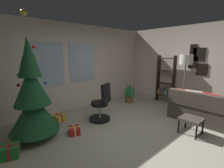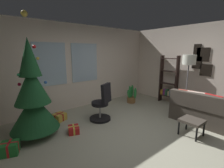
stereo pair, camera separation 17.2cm
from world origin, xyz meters
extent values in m
cube|color=#A5A38D|center=(0.00, 0.00, -0.05)|extent=(5.48, 5.12, 0.10)
cube|color=silver|center=(0.00, 2.61, 1.31)|extent=(5.48, 0.10, 2.61)
cube|color=silver|center=(-0.96, 2.55, 1.44)|extent=(0.90, 0.03, 1.20)
cube|color=silver|center=(0.14, 2.55, 1.44)|extent=(0.90, 0.03, 1.20)
cube|color=silver|center=(2.79, 0.00, 1.31)|extent=(0.10, 5.12, 2.61)
cube|color=black|center=(2.73, 0.21, 1.83)|extent=(0.02, 0.21, 0.37)
cube|color=black|center=(2.73, 0.18, 1.45)|extent=(0.02, 0.28, 0.37)
cube|color=black|center=(2.73, 0.03, 1.70)|extent=(0.02, 0.37, 0.41)
cube|color=black|center=(2.73, -0.10, 1.25)|extent=(0.02, 0.32, 0.36)
cube|color=#413A32|center=(1.82, -0.65, 0.22)|extent=(0.90, 1.79, 0.44)
cube|color=#413A32|center=(1.48, -0.67, 0.62)|extent=(0.28, 1.76, 0.37)
cube|color=#413A32|center=(1.78, 0.15, 0.54)|extent=(0.83, 0.18, 0.20)
cube|color=red|center=(1.61, -0.74, 0.61)|extent=(0.26, 0.43, 0.42)
cube|color=beige|center=(1.59, -0.36, 0.61)|extent=(0.24, 0.43, 0.41)
cube|color=#9E4033|center=(1.58, -0.13, 0.61)|extent=(0.27, 0.43, 0.42)
cube|color=#413A32|center=(0.91, -0.61, 0.33)|extent=(0.41, 0.44, 0.06)
cylinder|color=black|center=(0.73, -0.80, 0.15)|extent=(0.04, 0.04, 0.30)
cylinder|color=black|center=(1.09, -0.80, 0.15)|extent=(0.04, 0.04, 0.30)
cylinder|color=black|center=(0.73, -0.43, 0.15)|extent=(0.04, 0.04, 0.30)
cylinder|color=black|center=(1.09, -0.43, 0.15)|extent=(0.04, 0.04, 0.30)
cylinder|color=#4C331E|center=(-1.70, 1.50, 0.08)|extent=(0.12, 0.12, 0.16)
cone|color=#194D27|center=(-1.70, 1.50, 0.55)|extent=(0.99, 0.99, 0.77)
cone|color=#194D27|center=(-1.70, 1.50, 1.12)|extent=(0.71, 0.71, 0.77)
cone|color=#194D27|center=(-1.70, 1.50, 1.69)|extent=(0.43, 0.43, 0.77)
sphere|color=red|center=(-1.58, 1.50, 1.88)|extent=(0.07, 0.07, 0.07)
sphere|color=gold|center=(-1.54, 1.50, 1.65)|extent=(0.06, 0.06, 0.06)
sphere|color=silver|center=(-1.65, 1.86, 0.72)|extent=(0.06, 0.06, 0.06)
sphere|color=blue|center=(-1.44, 1.45, 1.15)|extent=(0.07, 0.07, 0.07)
sphere|color=#1E8C4C|center=(-1.92, 1.46, 1.36)|extent=(0.06, 0.06, 0.06)
sphere|color=#B21433|center=(-1.89, 1.70, 1.13)|extent=(0.07, 0.07, 0.07)
sphere|color=#F2D14C|center=(-1.70, 1.50, 2.49)|extent=(0.12, 0.12, 0.12)
cube|color=red|center=(-1.03, 1.09, 0.07)|extent=(0.31, 0.33, 0.15)
cube|color=#EAD84C|center=(-1.03, 1.09, 0.07)|extent=(0.23, 0.12, 0.16)
cube|color=#EAD84C|center=(-1.03, 1.09, 0.07)|extent=(0.13, 0.27, 0.16)
cube|color=#1E722D|center=(-2.24, 1.11, 0.11)|extent=(0.36, 0.34, 0.21)
cube|color=red|center=(-2.24, 1.11, 0.11)|extent=(0.13, 0.26, 0.22)
cube|color=red|center=(-2.24, 1.11, 0.11)|extent=(0.28, 0.14, 0.22)
cube|color=gold|center=(-1.03, 1.93, 0.09)|extent=(0.38, 0.36, 0.19)
cube|color=#B21919|center=(-1.03, 1.93, 0.09)|extent=(0.14, 0.27, 0.19)
cube|color=#B21919|center=(-1.03, 1.93, 0.09)|extent=(0.30, 0.15, 0.19)
cylinder|color=black|center=(-0.16, 1.29, 0.03)|extent=(0.56, 0.56, 0.06)
cylinder|color=#B2B2B7|center=(-0.16, 1.29, 0.26)|extent=(0.05, 0.05, 0.39)
cylinder|color=black|center=(-0.16, 1.29, 0.45)|extent=(0.44, 0.44, 0.09)
cube|color=black|center=(-0.08, 1.12, 0.75)|extent=(0.40, 0.27, 0.50)
cube|color=black|center=(2.52, 0.67, 0.83)|extent=(0.18, 0.04, 1.66)
cube|color=black|center=(2.52, 1.27, 0.83)|extent=(0.18, 0.04, 1.66)
cube|color=black|center=(2.52, 0.97, 0.25)|extent=(0.18, 0.56, 0.02)
cube|color=black|center=(2.52, 0.97, 0.69)|extent=(0.18, 0.56, 0.02)
cube|color=black|center=(2.52, 0.97, 1.12)|extent=(0.18, 0.56, 0.02)
cube|color=black|center=(2.52, 0.97, 1.56)|extent=(0.18, 0.56, 0.02)
cube|color=maroon|center=(2.53, 0.77, 0.35)|extent=(0.15, 0.07, 0.17)
cube|color=navy|center=(2.54, 0.85, 0.37)|extent=(0.13, 0.06, 0.22)
cube|color=beige|center=(2.55, 0.93, 0.34)|extent=(0.13, 0.07, 0.16)
cube|color=#32683D|center=(2.53, 1.01, 0.37)|extent=(0.16, 0.07, 0.22)
cube|color=#75277A|center=(2.54, 1.10, 0.37)|extent=(0.13, 0.08, 0.21)
cube|color=#B67C25|center=(2.54, 1.19, 0.35)|extent=(0.15, 0.08, 0.18)
cylinder|color=slate|center=(2.15, 0.15, 0.01)|extent=(0.28, 0.28, 0.03)
cylinder|color=slate|center=(2.15, 0.15, 0.73)|extent=(0.03, 0.03, 1.39)
cylinder|color=silver|center=(2.15, 0.15, 1.56)|extent=(0.36, 0.36, 0.28)
cylinder|color=brown|center=(1.53, 1.78, 0.10)|extent=(0.29, 0.29, 0.20)
ellipsoid|color=#237632|center=(1.47, 1.78, 0.41)|extent=(0.13, 0.19, 0.43)
ellipsoid|color=#237632|center=(1.59, 1.82, 0.41)|extent=(0.14, 0.13, 0.43)
ellipsoid|color=#237632|center=(1.46, 1.81, 0.35)|extent=(0.19, 0.13, 0.33)
ellipsoid|color=#237632|center=(1.52, 1.60, 0.38)|extent=(0.16, 0.15, 0.39)
ellipsoid|color=#237632|center=(1.38, 1.77, 0.35)|extent=(0.14, 0.14, 0.31)
camera|label=1|loc=(-2.55, -1.88, 1.79)|focal=25.46mm
camera|label=2|loc=(-2.42, -1.99, 1.79)|focal=25.46mm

